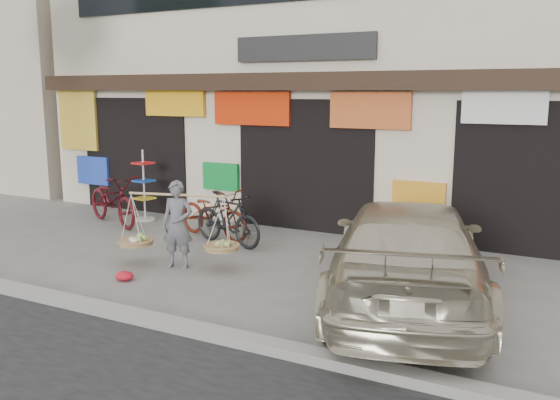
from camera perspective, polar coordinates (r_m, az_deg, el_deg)
The scene contains 11 objects.
ground at distance 9.48m, azimuth -6.80°, elevation -7.19°, with size 70.00×70.00×0.00m, color slate.
kerb at distance 7.99m, azimuth -15.04°, elevation -10.46°, with size 70.00×0.25×0.12m, color gray.
shophouse_block at distance 14.79m, azimuth 7.36°, elevation 12.65°, with size 14.00×6.32×7.00m.
neighbor_west at distance 23.58m, azimuth -25.10°, elevation 9.84°, with size 12.00×7.00×6.00m, color beige.
street_vendor at distance 9.80m, azimuth -9.82°, elevation -2.72°, with size 2.01×0.95×1.44m.
bike_0 at distance 13.31m, azimuth -15.81°, elevation 0.05°, with size 0.73×2.08×1.09m, color #4F0D14.
bike_1 at distance 11.14m, azimuth -5.07°, elevation -1.80°, with size 0.47×1.68×1.01m, color black.
bike_2 at distance 11.71m, azimuth -6.43°, elevation -1.27°, with size 0.66×1.89×0.99m, color #601E10.
suv at distance 8.17m, azimuth 12.13°, elevation -5.04°, with size 3.24×5.28×1.43m.
display_rack at distance 13.57m, azimuth -12.94°, elevation 0.76°, with size 0.44×0.44×1.58m.
red_bag at distance 9.46m, azimuth -14.74°, elevation -7.08°, with size 0.31×0.25×0.14m, color red.
Camera 1 is at (5.13, -7.44, 2.87)m, focal length 38.00 mm.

